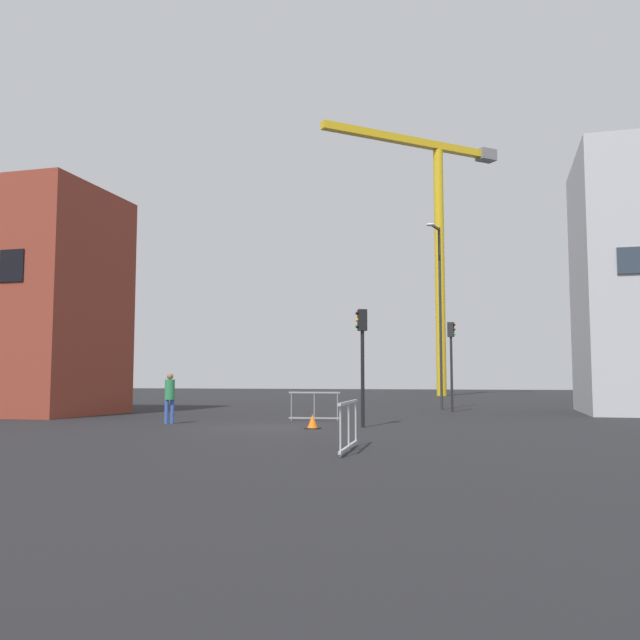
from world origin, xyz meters
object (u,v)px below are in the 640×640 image
(streetlamp_tall, at_px, (439,305))
(traffic_cone_orange, at_px, (313,422))
(construction_crane, at_px, (435,223))
(pedestrian_walking, at_px, (170,394))
(traffic_light_verge, at_px, (451,352))
(traffic_light_island, at_px, (362,347))

(streetlamp_tall, distance_m, traffic_cone_orange, 15.25)
(construction_crane, height_order, pedestrian_walking, construction_crane)
(construction_crane, height_order, traffic_light_verge, construction_crane)
(traffic_light_island, height_order, pedestrian_walking, traffic_light_island)
(traffic_light_island, relative_size, traffic_cone_orange, 8.31)
(construction_crane, relative_size, traffic_light_island, 6.29)
(construction_crane, relative_size, pedestrian_walking, 13.67)
(construction_crane, xyz_separation_m, traffic_cone_orange, (-0.33, -41.81, -15.85))
(pedestrian_walking, bearing_deg, traffic_light_verge, 50.70)
(construction_crane, distance_m, traffic_cone_orange, 44.71)
(construction_crane, distance_m, traffic_light_verge, 32.85)
(construction_crane, relative_size, streetlamp_tall, 2.56)
(streetlamp_tall, distance_m, pedestrian_walking, 16.13)
(traffic_light_verge, bearing_deg, traffic_cone_orange, -106.65)
(streetlamp_tall, bearing_deg, pedestrian_walking, -122.23)
(traffic_light_island, bearing_deg, traffic_cone_orange, -144.76)
(traffic_light_verge, xyz_separation_m, traffic_cone_orange, (-3.56, -11.91, -2.63))
(pedestrian_walking, relative_size, traffic_cone_orange, 3.82)
(traffic_light_island, bearing_deg, streetlamp_tall, 83.66)
(streetlamp_tall, bearing_deg, traffic_light_verge, -71.92)
(construction_crane, xyz_separation_m, pedestrian_walking, (-5.76, -40.88, -15.03))
(construction_crane, bearing_deg, traffic_light_verge, -83.83)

